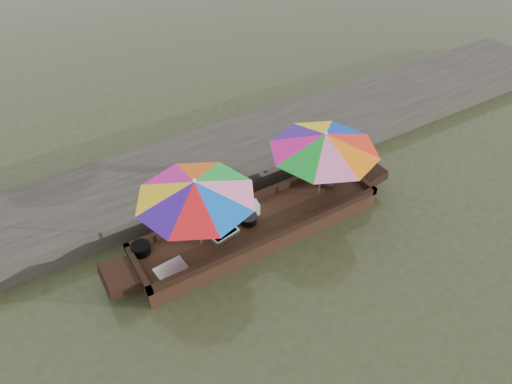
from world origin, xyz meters
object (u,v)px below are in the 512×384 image
cooking_pot (141,249)px  tray_scallop (171,270)px  umbrella_bow (198,214)px  tray_crayfish (223,233)px  vendor (329,165)px  umbrella_stern (322,165)px  charcoal_grill (248,219)px  supply_bag (251,208)px  boat_hull (259,226)px

cooking_pot → tray_scallop: size_ratio=0.63×
umbrella_bow → tray_crayfish: bearing=1.7°
vendor → umbrella_bow: size_ratio=0.50×
umbrella_stern → charcoal_grill: bearing=177.9°
charcoal_grill → supply_bag: (0.18, 0.18, 0.05)m
cooking_pot → umbrella_bow: 1.28m
tray_crayfish → umbrella_stern: umbrella_stern is taller
tray_scallop → tray_crayfish: bearing=14.6°
tray_scallop → supply_bag: 2.00m
tray_scallop → vendor: vendor is taller
boat_hull → tray_scallop: size_ratio=9.24×
tray_crayfish → umbrella_stern: bearing=-0.3°
boat_hull → tray_crayfish: bearing=179.0°
charcoal_grill → supply_bag: bearing=45.6°
boat_hull → tray_crayfish: 0.81m
charcoal_grill → umbrella_bow: (-1.03, -0.06, 0.70)m
cooking_pot → supply_bag: bearing=-3.8°
tray_crayfish → supply_bag: (0.76, 0.23, 0.09)m
vendor → umbrella_bow: 3.04m
boat_hull → umbrella_stern: (1.44, 0.00, 0.95)m
umbrella_stern → umbrella_bow: bearing=180.0°
charcoal_grill → umbrella_bow: umbrella_bow is taller
tray_crayfish → vendor: vendor is taller
charcoal_grill → umbrella_stern: umbrella_stern is taller
tray_crayfish → tray_scallop: 1.21m
boat_hull → tray_scallop: bearing=-171.5°
tray_scallop → charcoal_grill: bearing=11.4°
tray_crayfish → vendor: (2.57, 0.17, 0.47)m
tray_crayfish → supply_bag: 0.79m
umbrella_stern → supply_bag: bearing=170.7°
tray_crayfish → tray_scallop: tray_crayfish is taller
tray_crayfish → charcoal_grill: (0.58, 0.05, 0.03)m
umbrella_stern → tray_scallop: bearing=-175.1°
tray_scallop → umbrella_bow: (0.72, 0.29, 0.74)m
vendor → umbrella_stern: size_ratio=0.49×
tray_crayfish → charcoal_grill: bearing=4.7°
boat_hull → charcoal_grill: (-0.20, 0.06, 0.25)m
supply_bag → umbrella_bow: bearing=-168.8°
charcoal_grill → supply_bag: supply_bag is taller
umbrella_stern → vendor: bearing=27.6°
vendor → boat_hull: bearing=2.2°
boat_hull → cooking_pot: size_ratio=14.62×
cooking_pot → boat_hull: bearing=-9.8°
charcoal_grill → supply_bag: size_ratio=1.18×
charcoal_grill → vendor: vendor is taller
tray_crayfish → vendor: size_ratio=0.52×
tray_crayfish → tray_scallop: size_ratio=1.00×
umbrella_bow → supply_bag: bearing=11.2°
cooking_pot → tray_crayfish: 1.51m
charcoal_grill → vendor: size_ratio=0.32×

